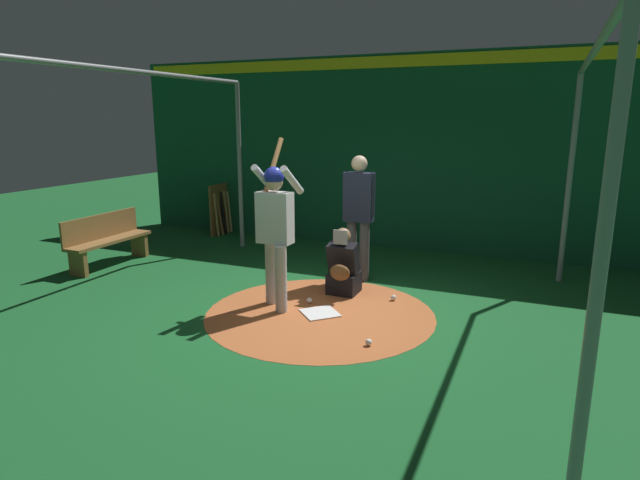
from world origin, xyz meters
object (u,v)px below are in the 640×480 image
umpire (359,211)px  bat_rack (224,210)px  catcher (343,268)px  baseball_0 (369,342)px  batter (275,223)px  baseball_2 (393,298)px  bench (107,239)px  baseball_1 (309,300)px  home_plate (320,313)px

umpire → bat_rack: (-2.08, -3.72, -0.57)m
catcher → baseball_0: (1.51, 0.87, -0.32)m
baseball_0 → batter: bearing=-114.7°
umpire → baseball_2: (0.69, 0.75, -1.02)m
catcher → umpire: bearing=-177.8°
bench → baseball_1: (0.38, 3.84, -0.40)m
baseball_0 → baseball_2: bearing=-174.5°
catcher → baseball_1: bearing=-25.8°
baseball_0 → baseball_1: same height
catcher → baseball_2: (0.00, 0.73, -0.32)m
batter → baseball_1: 1.16m
umpire → baseball_0: 2.58m
home_plate → bat_rack: (-3.60, -3.76, 0.48)m
batter → baseball_0: 1.94m
baseball_0 → catcher: bearing=-150.1°
bench → baseball_2: bearing=91.9°
catcher → bench: 4.11m
catcher → baseball_2: catcher is taller
baseball_0 → bat_rack: bearing=-132.8°
umpire → bat_rack: bearing=-119.2°
home_plate → umpire: (-1.52, -0.04, 1.05)m
batter → baseball_2: (-0.83, 1.33, -1.07)m
batter → umpire: bearing=159.2°
baseball_0 → baseball_2: same height
home_plate → baseball_1: 0.40m
home_plate → baseball_0: 1.09m
batter → bench: bearing=-100.8°
home_plate → bat_rack: bearing=-133.8°
batter → baseball_2: size_ratio=29.05×
catcher → bat_rack: bat_rack is taller
batter → baseball_0: (0.68, 1.47, -1.07)m
batter → bench: size_ratio=1.35×
home_plate → batter: bearing=-90.2°
home_plate → baseball_1: (-0.29, -0.28, 0.03)m
home_plate → baseball_0: baseball_0 is taller
home_plate → catcher: 0.91m
home_plate → baseball_2: baseball_2 is taller
umpire → baseball_1: bearing=-11.0°
catcher → home_plate: bearing=0.7°
batter → bat_rack: size_ratio=2.05×
bat_rack → baseball_1: bearing=46.4°
baseball_1 → bench: bearing=-95.7°
umpire → baseball_2: size_ratio=25.24×
baseball_0 → baseball_2: size_ratio=1.00×
home_plate → catcher: catcher is taller
home_plate → bat_rack: bat_rack is taller
home_plate → baseball_0: (0.67, 0.86, 0.03)m
umpire → baseball_2: 1.44m
baseball_1 → baseball_2: (-0.55, 0.99, 0.00)m
bat_rack → baseball_0: bearing=47.2°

